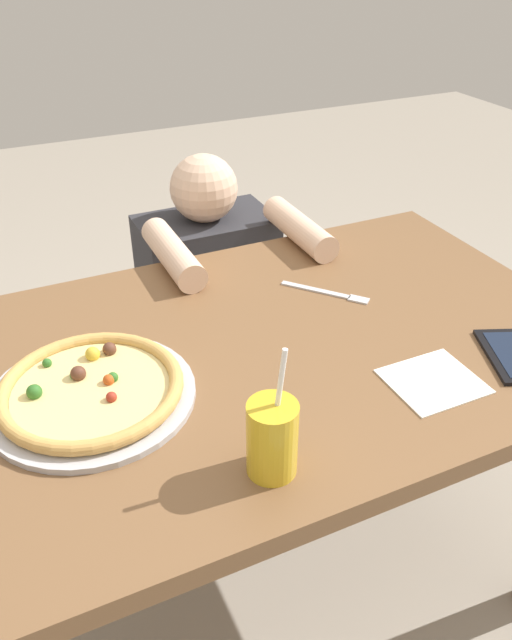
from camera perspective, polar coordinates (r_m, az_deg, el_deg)
The scene contains 7 objects.
ground_plane at distance 1.77m, azimuth -0.30°, elevation -22.76°, with size 8.00×8.00×0.00m, color #9E9384.
dining_table at distance 1.29m, azimuth -0.38°, elevation -6.45°, with size 1.38×0.83×0.75m.
pizza_near at distance 1.13m, azimuth -14.72°, elevation -6.17°, with size 0.36×0.36×0.04m.
drink_cup_colored at distance 0.94m, azimuth 1.48°, elevation -10.66°, with size 0.08×0.08×0.22m.
paper_napkin at distance 1.18m, azimuth 15.76°, elevation -5.36°, with size 0.16×0.14×0.00m, color white.
fork at distance 1.40m, azimuth 6.63°, elevation 2.45°, with size 0.15×0.17×0.00m.
diner_seated at distance 1.91m, azimuth -4.10°, elevation 0.01°, with size 0.41×0.52×0.93m.
Camera 1 is at (-0.41, -0.90, 1.46)m, focal length 35.33 mm.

